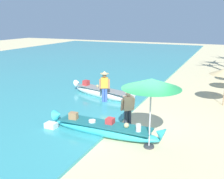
{
  "coord_description": "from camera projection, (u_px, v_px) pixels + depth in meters",
  "views": [
    {
      "loc": [
        2.84,
        -8.51,
        4.25
      ],
      "look_at": [
        -2.22,
        2.81,
        0.9
      ],
      "focal_mm": 42.11,
      "sensor_mm": 36.0,
      "label": 1
    }
  ],
  "objects": [
    {
      "name": "ground_plane",
      "position": [
        136.0,
        137.0,
        9.73
      ],
      "size": [
        80.0,
        80.0,
        0.0
      ],
      "primitive_type": "plane",
      "color": "beige"
    },
    {
      "name": "sea",
      "position": [
        19.0,
        71.0,
        21.9
      ],
      "size": [
        24.0,
        56.0,
        0.1
      ],
      "primitive_type": "cube",
      "color": "teal",
      "rests_on": "ground"
    },
    {
      "name": "boat_cyan_foreground",
      "position": [
        104.0,
        129.0,
        9.81
      ],
      "size": [
        4.61,
        0.81,
        0.77
      ],
      "color": "#33B2BC",
      "rests_on": "ground"
    },
    {
      "name": "boat_white_midground",
      "position": [
        102.0,
        93.0,
        14.45
      ],
      "size": [
        4.28,
        1.74,
        0.83
      ],
      "color": "white",
      "rests_on": "ground"
    },
    {
      "name": "person_vendor_hatted",
      "position": [
        105.0,
        85.0,
        13.33
      ],
      "size": [
        0.58,
        0.44,
        1.71
      ],
      "color": "#3D5BA8",
      "rests_on": "ground"
    },
    {
      "name": "person_tourist_customer",
      "position": [
        128.0,
        109.0,
        10.0
      ],
      "size": [
        0.54,
        0.5,
        1.66
      ],
      "color": "#333842",
      "rests_on": "ground"
    },
    {
      "name": "patio_umbrella_large",
      "position": [
        151.0,
        84.0,
        8.39
      ],
      "size": [
        1.94,
        1.94,
        2.41
      ],
      "color": "#B7B7BC",
      "rests_on": "ground"
    },
    {
      "name": "cooler_box",
      "position": [
        51.0,
        126.0,
        10.31
      ],
      "size": [
        0.46,
        0.34,
        0.31
      ],
      "primitive_type": "cube",
      "rotation": [
        0.0,
        0.0,
        -0.02
      ],
      "color": "silver",
      "rests_on": "ground"
    }
  ]
}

